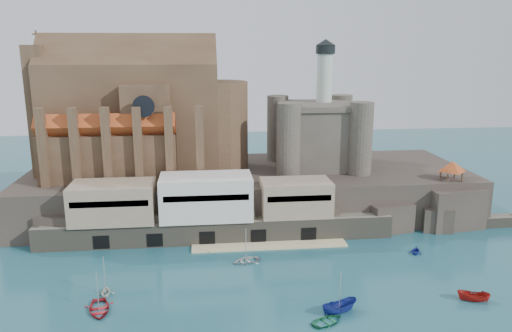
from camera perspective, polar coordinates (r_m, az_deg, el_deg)
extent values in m
plane|color=#1B4F5B|center=(81.51, 1.87, -14.06)|extent=(300.00, 300.00, 0.00)
cube|color=#2B2520|center=(116.65, -0.83, -2.75)|extent=(100.00, 34.00, 10.00)
cube|color=#2B2520|center=(104.88, -21.23, -6.76)|extent=(9.00, 5.00, 6.00)
cube|color=#2B2520|center=(101.83, -12.45, -6.74)|extent=(9.00, 5.00, 6.00)
cube|color=#2B2520|center=(101.29, -2.79, -6.53)|extent=(9.00, 5.00, 6.00)
cube|color=#2B2520|center=(103.57, 6.69, -6.15)|extent=(9.00, 5.00, 6.00)
cube|color=#2B2520|center=(108.15, 15.03, -5.67)|extent=(9.00, 5.00, 6.00)
cube|color=#6B6555|center=(100.50, -4.47, -7.18)|extent=(70.00, 6.00, 4.50)
cube|color=beige|center=(97.85, 1.57, -9.06)|extent=(30.00, 4.00, 0.40)
cube|color=black|center=(99.97, -17.25, -8.30)|extent=(3.00, 0.40, 2.60)
cube|color=black|center=(98.49, -11.48, -8.27)|extent=(3.00, 0.40, 2.60)
cube|color=black|center=(98.01, -5.59, -8.17)|extent=(3.00, 0.40, 2.60)
cube|color=black|center=(98.54, 0.29, -7.97)|extent=(3.00, 0.40, 2.60)
cube|color=black|center=(100.08, 6.04, -7.70)|extent=(3.00, 0.40, 2.60)
cube|color=gray|center=(101.03, -15.99, -3.97)|extent=(16.00, 9.00, 7.50)
cube|color=silver|center=(99.32, -5.72, -3.50)|extent=(18.00, 9.00, 8.50)
cube|color=gray|center=(101.20, 4.56, -3.59)|extent=(14.00, 8.00, 7.00)
cube|color=#4A3422|center=(115.64, -13.95, 5.33)|extent=(38.00, 14.00, 24.00)
cube|color=#4A3422|center=(114.61, -14.30, 11.27)|extent=(38.00, 13.01, 13.01)
cylinder|color=#4A3422|center=(114.90, -4.44, 4.63)|extent=(14.00, 14.00, 20.00)
cube|color=#4A3422|center=(115.45, -11.92, 4.42)|extent=(10.00, 20.00, 20.00)
cube|color=#4A3422|center=(108.25, -16.49, 0.86)|extent=(28.00, 5.00, 10.00)
cube|color=#4A3422|center=(126.61, -15.01, 2.74)|extent=(28.00, 5.00, 10.00)
cube|color=#AD451D|center=(107.05, -16.72, 4.30)|extent=(28.00, 5.66, 5.66)
cube|color=#AD451D|center=(125.59, -15.19, 5.70)|extent=(28.00, 5.66, 5.66)
cube|color=#4A3422|center=(119.46, -23.11, 5.87)|extent=(4.00, 10.00, 28.00)
cylinder|color=black|center=(102.77, -12.73, 6.66)|extent=(4.40, 0.30, 4.40)
cube|color=#4A3422|center=(107.67, -23.16, 1.88)|extent=(1.60, 2.20, 16.00)
cube|color=#4A3422|center=(106.01, -19.96, 1.99)|extent=(1.60, 2.20, 16.00)
cube|color=#4A3422|center=(104.69, -16.66, 2.10)|extent=(1.60, 2.20, 16.00)
cube|color=#4A3422|center=(103.73, -13.30, 2.21)|extent=(1.60, 2.20, 16.00)
cube|color=#4A3422|center=(103.13, -9.88, 2.31)|extent=(1.60, 2.20, 16.00)
cube|color=#4A3422|center=(102.90, -6.43, 2.40)|extent=(1.60, 2.20, 16.00)
cube|color=#464037|center=(117.36, 6.92, 3.27)|extent=(16.00, 16.00, 14.00)
cube|color=#464037|center=(116.27, 7.02, 6.86)|extent=(17.00, 17.00, 1.20)
cylinder|color=#464037|center=(107.89, 3.73, 2.98)|extent=(5.20, 5.20, 16.00)
cylinder|color=#464037|center=(111.72, 11.85, 3.08)|extent=(5.20, 5.20, 16.00)
cylinder|color=#464037|center=(123.45, 2.47, 4.34)|extent=(5.20, 5.20, 16.00)
cylinder|color=#464037|center=(126.81, 9.66, 4.41)|extent=(5.20, 5.20, 16.00)
cylinder|color=silver|center=(118.17, 7.84, 9.67)|extent=(3.60, 3.60, 12.00)
cylinder|color=black|center=(117.91, 7.95, 13.07)|extent=(4.40, 4.40, 2.00)
cone|color=black|center=(117.91, 7.97, 13.85)|extent=(4.60, 4.60, 1.40)
cube|color=#2B2520|center=(115.56, 21.14, -4.19)|extent=(12.00, 10.00, 8.70)
cube|color=#2B2520|center=(111.81, 19.92, -5.67)|extent=(6.00, 5.00, 5.00)
cube|color=#2B2520|center=(119.95, 22.79, -4.38)|extent=(5.00, 4.00, 6.00)
cube|color=#4A3422|center=(114.33, 21.33, -2.04)|extent=(4.20, 4.20, 0.30)
cylinder|color=#4A3422|center=(111.88, 21.04, -1.58)|extent=(0.36, 0.36, 3.20)
cylinder|color=#4A3422|center=(113.36, 22.48, -1.51)|extent=(0.36, 0.36, 3.20)
cylinder|color=#4A3422|center=(114.63, 20.32, -1.16)|extent=(0.36, 0.36, 3.20)
cylinder|color=#4A3422|center=(116.08, 21.74, -1.11)|extent=(0.36, 0.36, 3.20)
pyramid|color=#AD451D|center=(113.35, 21.51, -0.02)|extent=(6.40, 6.40, 2.20)
imported|color=#AD1D26|center=(79.45, -17.49, -15.52)|extent=(4.61, 2.13, 6.23)
imported|color=navy|center=(76.66, 9.47, -16.17)|extent=(2.75, 2.72, 5.69)
imported|color=#217D4B|center=(74.02, 8.21, -17.29)|extent=(2.57, 3.69, 5.05)
imported|color=silver|center=(83.67, -16.78, -13.91)|extent=(3.05, 2.03, 3.35)
imported|color=#A21913|center=(85.32, 23.56, -13.95)|extent=(2.31, 2.28, 4.88)
imported|color=silver|center=(91.25, -1.15, -10.90)|extent=(2.33, 3.90, 5.26)
imported|color=#1C1F9C|center=(99.40, 17.77, -9.46)|extent=(3.21, 2.87, 3.18)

